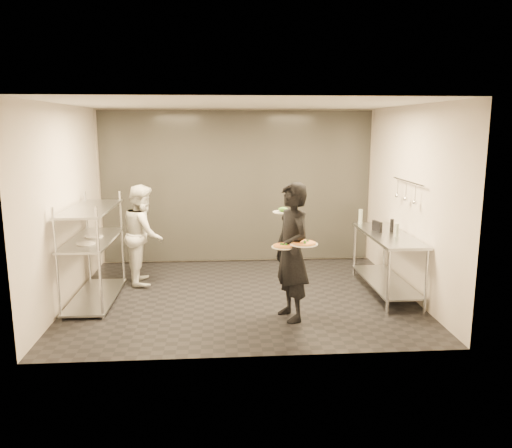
{
  "coord_description": "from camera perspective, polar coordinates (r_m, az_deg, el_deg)",
  "views": [
    {
      "loc": [
        -0.31,
        -7.1,
        2.5
      ],
      "look_at": [
        0.2,
        -0.02,
        1.1
      ],
      "focal_mm": 35.0,
      "sensor_mm": 36.0,
      "label": 1
    }
  ],
  "objects": [
    {
      "name": "pizza_plate_far",
      "position": [
        6.2,
        5.48,
        -2.21
      ],
      "size": [
        0.35,
        0.35,
        0.05
      ],
      "color": "silver",
      "rests_on": "waiter"
    },
    {
      "name": "pizza_plate_near",
      "position": [
        6.2,
        3.16,
        -2.53
      ],
      "size": [
        0.3,
        0.3,
        0.05
      ],
      "color": "silver",
      "rests_on": "waiter"
    },
    {
      "name": "bottle_dark",
      "position": [
        7.81,
        15.26,
        -0.17
      ],
      "size": [
        0.06,
        0.06,
        0.2
      ],
      "primitive_type": "cylinder",
      "color": "black",
      "rests_on": "prep_counter"
    },
    {
      "name": "pos_monitor",
      "position": [
        7.79,
        13.67,
        -0.26
      ],
      "size": [
        0.1,
        0.23,
        0.16
      ],
      "primitive_type": "cube",
      "rotation": [
        0.0,
        0.0,
        0.24
      ],
      "color": "black",
      "rests_on": "prep_counter"
    },
    {
      "name": "bottle_clear",
      "position": [
        7.52,
        15.8,
        -0.68
      ],
      "size": [
        0.06,
        0.06,
        0.19
      ],
      "primitive_type": "cylinder",
      "color": "gray",
      "rests_on": "prep_counter"
    },
    {
      "name": "prep_counter",
      "position": [
        7.76,
        14.75,
        -3.2
      ],
      "size": [
        0.6,
        1.8,
        0.92
      ],
      "color": "silver",
      "rests_on": "ground"
    },
    {
      "name": "bottle_green",
      "position": [
        8.36,
        11.86,
        0.85
      ],
      "size": [
        0.07,
        0.07,
        0.24
      ],
      "primitive_type": "cylinder",
      "color": "gray",
      "rests_on": "prep_counter"
    },
    {
      "name": "pass_rack",
      "position": [
        7.54,
        -18.16,
        -2.69
      ],
      "size": [
        0.6,
        1.6,
        1.5
      ],
      "color": "silver",
      "rests_on": "ground"
    },
    {
      "name": "salad_plate",
      "position": [
        6.62,
        3.11,
        1.54
      ],
      "size": [
        0.28,
        0.28,
        0.07
      ],
      "color": "silver",
      "rests_on": "waiter"
    },
    {
      "name": "room_shell",
      "position": [
        8.36,
        -1.97,
        3.59
      ],
      "size": [
        5.0,
        4.0,
        2.8
      ],
      "color": "black",
      "rests_on": "ground"
    },
    {
      "name": "chef",
      "position": [
        8.18,
        -12.75,
        -1.14
      ],
      "size": [
        0.7,
        0.85,
        1.59
      ],
      "primitive_type": "imported",
      "rotation": [
        0.0,
        0.0,
        1.7
      ],
      "color": "silver",
      "rests_on": "ground"
    },
    {
      "name": "utensil_rail",
      "position": [
        7.67,
        16.85,
        3.54
      ],
      "size": [
        0.07,
        1.2,
        0.31
      ],
      "color": "silver",
      "rests_on": "room_shell"
    },
    {
      "name": "waiter",
      "position": [
        6.46,
        4.1,
        -3.22
      ],
      "size": [
        0.62,
        0.76,
        1.8
      ],
      "primitive_type": "imported",
      "rotation": [
        0.0,
        0.0,
        -1.24
      ],
      "color": "black",
      "rests_on": "ground"
    }
  ]
}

